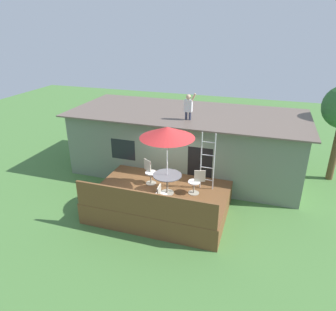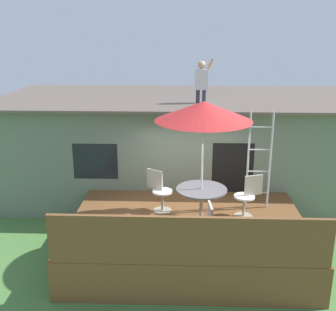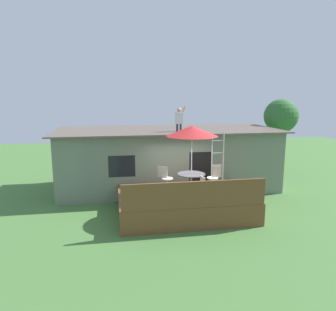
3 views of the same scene
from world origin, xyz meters
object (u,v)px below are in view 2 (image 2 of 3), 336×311
(patio_umbrella, at_px, (204,111))
(patio_chair_right, at_px, (247,196))
(patio_table, at_px, (201,196))
(patio_chair_left, at_px, (160,191))
(step_ladder, at_px, (259,161))
(person_figure, at_px, (202,79))
(patio_chair_near, at_px, (209,225))

(patio_umbrella, xyz_separation_m, patio_chair_right, (0.99, 0.31, -1.89))
(patio_table, height_order, patio_chair_left, patio_chair_left)
(patio_table, bearing_deg, patio_umbrella, 0.00)
(step_ladder, height_order, patio_chair_right, step_ladder)
(patio_chair_right, bearing_deg, step_ladder, -137.75)
(patio_umbrella, xyz_separation_m, patio_chair_left, (-0.89, 0.55, -1.89))
(person_figure, bearing_deg, step_ladder, -55.80)
(patio_chair_near, bearing_deg, step_ladder, -37.66)
(patio_chair_right, relative_size, patio_chair_near, 1.00)
(person_figure, distance_m, patio_chair_left, 3.16)
(patio_table, distance_m, patio_chair_left, 1.05)
(patio_chair_left, relative_size, patio_chair_right, 1.00)
(patio_chair_right, xyz_separation_m, patio_chair_near, (-0.90, -1.36, 0.00))
(person_figure, distance_m, patio_chair_right, 3.31)
(person_figure, relative_size, patio_chair_left, 1.21)
(patio_umbrella, bearing_deg, step_ladder, 32.16)
(patio_chair_left, bearing_deg, person_figure, 96.61)
(patio_chair_right, distance_m, patio_chair_near, 1.63)
(patio_chair_right, bearing_deg, patio_table, 0.00)
(step_ladder, bearing_deg, patio_table, -147.84)
(person_figure, height_order, patio_chair_right, person_figure)
(patio_umbrella, distance_m, patio_chair_left, 2.16)
(patio_table, bearing_deg, patio_chair_left, 148.48)
(step_ladder, height_order, patio_chair_near, step_ladder)
(step_ladder, bearing_deg, patio_chair_left, -173.20)
(person_figure, relative_size, patio_chair_right, 1.21)
(patio_table, height_order, patio_umbrella, patio_umbrella)
(patio_umbrella, bearing_deg, patio_table, 0.00)
(patio_table, relative_size, patio_chair_right, 1.13)
(step_ladder, bearing_deg, patio_umbrella, -147.84)
(patio_umbrella, bearing_deg, patio_chair_left, 148.48)
(patio_umbrella, height_order, patio_chair_near, patio_umbrella)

